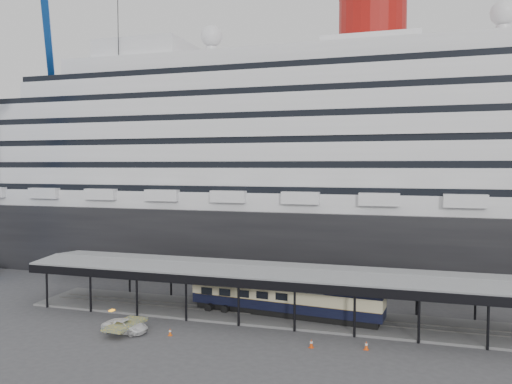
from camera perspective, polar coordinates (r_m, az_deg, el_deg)
ground at (r=50.63m, az=0.88°, el=-15.64°), size 200.00×200.00×0.00m
cruise_ship at (r=79.28m, az=7.22°, el=4.55°), size 130.00×30.00×43.90m
platform_canopy at (r=54.58m, az=2.33°, el=-11.66°), size 56.00×9.18×5.30m
port_truck at (r=51.72m, az=-14.71°, el=-14.60°), size 4.69×2.46×1.26m
pullman_carriage at (r=54.34m, az=3.28°, el=-11.57°), size 21.11×4.96×20.56m
traffic_cone_left at (r=50.05m, az=-9.80°, el=-15.48°), size 0.39×0.39×0.72m
traffic_cone_mid at (r=46.62m, az=6.34°, el=-16.82°), size 0.51×0.51×0.78m
traffic_cone_right at (r=46.91m, az=12.49°, el=-16.74°), size 0.49×0.49×0.78m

